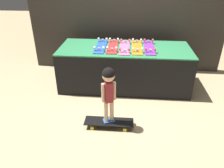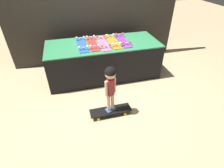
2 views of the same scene
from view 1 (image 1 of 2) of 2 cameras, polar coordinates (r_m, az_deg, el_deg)
The scene contains 10 objects.
ground_plane at distance 3.69m, azimuth 2.77°, elevation -4.55°, with size 16.00×16.00×0.00m, color tan.
back_wall at distance 4.54m, azimuth 3.94°, elevation 19.59°, with size 3.96×0.10×2.62m.
display_rack at distance 4.02m, azimuth 3.24°, elevation 4.44°, with size 2.30×0.93×0.74m.
skateboard_blue_on_rack at distance 3.93m, azimuth -2.90°, elevation 9.93°, with size 0.18×0.75×0.09m.
skateboard_red_on_rack at distance 3.91m, azimuth 0.25°, elevation 9.89°, with size 0.18×0.75×0.09m.
skateboard_pink_on_rack at distance 3.86m, azimuth 3.38°, elevation 9.59°, with size 0.18×0.75×0.09m.
skateboard_orange_on_rack at distance 3.89m, azimuth 6.57°, elevation 9.62°, with size 0.18×0.75×0.09m.
skateboard_purple_on_rack at distance 3.92m, azimuth 9.71°, elevation 9.50°, with size 0.18×0.75×0.09m.
skateboard_on_floor at distance 3.11m, azimuth -0.80°, elevation -9.93°, with size 0.69×0.20×0.09m.
child at distance 2.78m, azimuth -0.88°, elevation -0.37°, with size 0.19×0.17×0.82m.
Camera 1 is at (0.08, -3.09, 2.01)m, focal length 35.00 mm.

